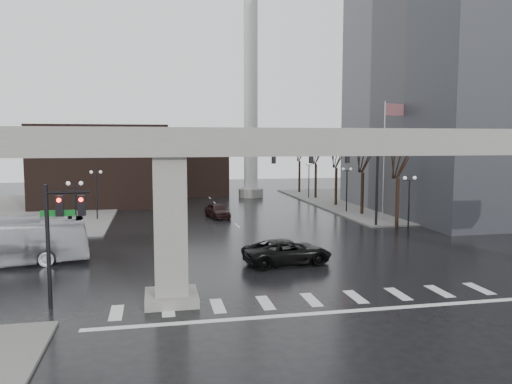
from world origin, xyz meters
TOP-DOWN VIEW (x-y plane):
  - ground at (0.00, 0.00)m, footprint 160.00×160.00m
  - sidewalk_ne at (26.00, 36.00)m, footprint 28.00×36.00m
  - elevated_guideway at (1.26, 0.00)m, footprint 48.00×2.60m
  - office_tower at (28.00, 26.00)m, footprint 22.00×26.00m
  - building_far_left at (-14.00, 42.00)m, footprint 16.00×14.00m
  - building_far_mid at (-2.00, 52.00)m, footprint 10.00×10.00m
  - smokestack at (6.00, 46.00)m, footprint 3.60×3.60m
  - signal_mast_arm at (8.99, 18.80)m, footprint 12.12×0.43m
  - signal_left_pole at (-12.25, 0.50)m, footprint 2.30×0.30m
  - flagpole_assembly at (15.29, 22.00)m, footprint 2.06×0.12m
  - lamp_right_0 at (13.50, 14.00)m, footprint 1.22×0.32m
  - lamp_right_1 at (13.50, 28.00)m, footprint 1.22×0.32m
  - lamp_right_2 at (13.50, 42.00)m, footprint 1.22×0.32m
  - lamp_left_0 at (-13.50, 14.00)m, footprint 1.22×0.32m
  - lamp_left_1 at (-13.50, 28.00)m, footprint 1.22×0.32m
  - lamp_left_2 at (-13.50, 42.00)m, footprint 1.22×0.32m
  - tree_right_0 at (14.53, 18.02)m, footprint 1.09×1.58m
  - tree_right_1 at (14.53, 26.02)m, footprint 1.09×1.61m
  - tree_right_2 at (14.53, 34.02)m, footprint 1.10×1.63m
  - tree_right_3 at (14.53, 42.02)m, footprint 1.11×1.66m
  - tree_right_4 at (14.53, 50.02)m, footprint 1.12×1.69m
  - pickup_truck at (0.76, 6.46)m, footprint 6.17×3.42m
  - far_car at (-1.24, 27.34)m, footprint 2.63×4.73m

SIDE VIEW (x-z plane):
  - ground at x=0.00m, z-range 0.00..0.00m
  - sidewalk_ne at x=26.00m, z-range 0.00..0.15m
  - far_car at x=-1.24m, z-range 0.00..1.52m
  - pickup_truck at x=0.76m, z-range 0.00..1.63m
  - tree_right_0 at x=14.53m, z-range -0.97..6.54m
  - tree_right_1 at x=14.53m, z-range -0.99..6.69m
  - tree_right_2 at x=14.53m, z-range -1.01..6.84m
  - tree_right_3 at x=14.53m, z-range -1.03..6.99m
  - tree_right_4 at x=14.53m, z-range -1.05..7.14m
  - lamp_right_0 at x=13.50m, z-range 0.92..6.03m
  - lamp_right_1 at x=13.50m, z-range 0.92..6.03m
  - lamp_right_2 at x=13.50m, z-range 0.92..6.03m
  - lamp_left_0 at x=-13.50m, z-range 0.92..6.03m
  - lamp_left_1 at x=-13.50m, z-range 0.92..6.03m
  - lamp_left_2 at x=-13.50m, z-range 0.92..6.03m
  - building_far_mid at x=-2.00m, z-range 0.00..8.00m
  - signal_left_pole at x=-12.25m, z-range 1.07..7.07m
  - building_far_left at x=-14.00m, z-range 0.00..10.00m
  - signal_mast_arm at x=8.99m, z-range 1.83..9.83m
  - elevated_guideway at x=1.26m, z-range 2.53..11.23m
  - flagpole_assembly at x=15.29m, z-range 1.53..13.53m
  - smokestack at x=6.00m, z-range -1.65..28.35m
  - office_tower at x=28.00m, z-range 0.00..42.00m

